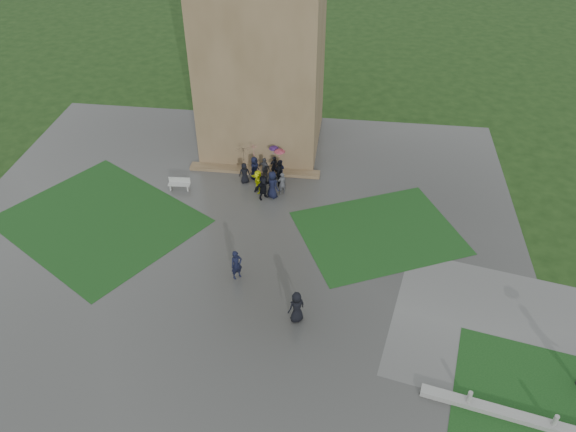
# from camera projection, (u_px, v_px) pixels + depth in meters

# --- Properties ---
(ground) EXTENTS (120.00, 120.00, 0.00)m
(ground) POSITION_uv_depth(u_px,v_px,m) (221.00, 279.00, 30.42)
(ground) COLOR black
(plaza) EXTENTS (34.00, 34.00, 0.02)m
(plaza) POSITION_uv_depth(u_px,v_px,m) (229.00, 254.00, 31.98)
(plaza) COLOR #343432
(plaza) RESTS_ON ground
(lawn_inset_left) EXTENTS (14.10, 13.46, 0.01)m
(lawn_inset_left) POSITION_uv_depth(u_px,v_px,m) (100.00, 221.00, 34.38)
(lawn_inset_left) COLOR #133613
(lawn_inset_left) RESTS_ON plaza
(lawn_inset_right) EXTENTS (11.12, 10.15, 0.01)m
(lawn_inset_right) POSITION_uv_depth(u_px,v_px,m) (379.00, 233.00, 33.48)
(lawn_inset_right) COLOR #133613
(lawn_inset_right) RESTS_ON plaza
(tower) EXTENTS (8.00, 8.00, 18.00)m
(tower) POSITION_uv_depth(u_px,v_px,m) (261.00, 20.00, 36.66)
(tower) COLOR brown
(tower) RESTS_ON ground
(tower_plinth) EXTENTS (9.00, 0.80, 0.22)m
(tower_plinth) POSITION_uv_depth(u_px,v_px,m) (255.00, 170.00, 38.65)
(tower_plinth) COLOR brown
(tower_plinth) RESTS_ON plaza
(bench) EXTENTS (1.45, 0.53, 0.83)m
(bench) POSITION_uv_depth(u_px,v_px,m) (179.00, 184.00, 36.81)
(bench) COLOR #A2A39E
(bench) RESTS_ON plaza
(visitor_cluster) EXTENTS (3.51, 3.85, 2.65)m
(visitor_cluster) POSITION_uv_depth(u_px,v_px,m) (264.00, 172.00, 36.63)
(visitor_cluster) COLOR black
(visitor_cluster) RESTS_ON plaza
(pedestrian_mid) EXTENTS (0.77, 0.75, 1.79)m
(pedestrian_mid) POSITION_uv_depth(u_px,v_px,m) (237.00, 265.00, 29.94)
(pedestrian_mid) COLOR black
(pedestrian_mid) RESTS_ON plaza
(pedestrian_near) EXTENTS (1.07, 1.02, 1.82)m
(pedestrian_near) POSITION_uv_depth(u_px,v_px,m) (297.00, 307.00, 27.53)
(pedestrian_near) COLOR black
(pedestrian_near) RESTS_ON plaza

